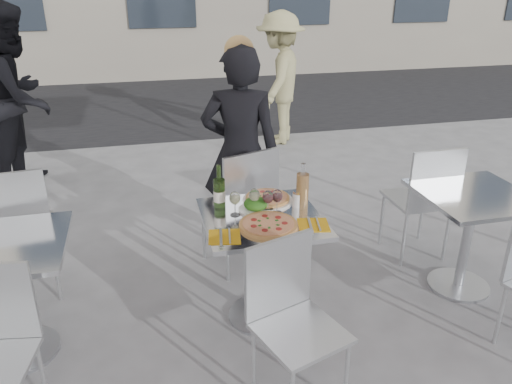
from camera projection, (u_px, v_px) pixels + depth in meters
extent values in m
plane|color=slate|center=(261.00, 316.00, 3.36)|extent=(80.00, 80.00, 0.00)
cube|color=black|center=(175.00, 100.00, 9.16)|extent=(24.00, 5.00, 0.00)
cylinder|color=#B7BABF|center=(261.00, 314.00, 3.36)|extent=(0.44, 0.44, 0.02)
cylinder|color=#B7BABF|center=(261.00, 269.00, 3.22)|extent=(0.07, 0.07, 0.72)
cube|color=silver|center=(262.00, 219.00, 3.07)|extent=(0.72, 0.72, 0.03)
cylinder|color=#B7BABF|center=(23.00, 350.00, 3.04)|extent=(0.44, 0.44, 0.02)
cylinder|color=#B7BABF|center=(11.00, 302.00, 2.89)|extent=(0.07, 0.07, 0.72)
cylinder|color=#B7BABF|center=(458.00, 285.00, 3.68)|extent=(0.44, 0.44, 0.02)
cylinder|color=#B7BABF|center=(466.00, 242.00, 3.54)|extent=(0.07, 0.07, 0.72)
cube|color=silver|center=(475.00, 195.00, 3.39)|extent=(0.72, 0.72, 0.03)
cylinder|color=silver|center=(245.00, 220.00, 4.15)|extent=(0.03, 0.03, 0.48)
cylinder|color=silver|center=(204.00, 232.00, 3.96)|extent=(0.03, 0.03, 0.48)
cylinder|color=silver|center=(271.00, 239.00, 3.85)|extent=(0.03, 0.03, 0.48)
cylinder|color=silver|center=(227.00, 253.00, 3.66)|extent=(0.03, 0.03, 0.48)
cube|color=silver|center=(236.00, 206.00, 3.81)|extent=(0.57, 0.57, 0.03)
cube|color=silver|center=(252.00, 185.00, 3.53)|extent=(0.43, 0.17, 0.48)
cylinder|color=silver|center=(346.00, 375.00, 2.57)|extent=(0.02, 0.02, 0.43)
cylinder|color=silver|center=(254.00, 360.00, 2.67)|extent=(0.02, 0.02, 0.43)
cylinder|color=silver|center=(305.00, 337.00, 2.84)|extent=(0.02, 0.02, 0.43)
cube|color=silver|center=(301.00, 333.00, 2.53)|extent=(0.51, 0.51, 0.02)
cube|color=silver|center=(279.00, 276.00, 2.59)|extent=(0.39, 0.15, 0.43)
cylinder|color=silver|center=(55.00, 244.00, 3.77)|extent=(0.03, 0.03, 0.49)
cylinder|color=silver|center=(56.00, 270.00, 3.44)|extent=(0.03, 0.03, 0.49)
cube|color=silver|center=(19.00, 230.00, 3.44)|extent=(0.51, 0.51, 0.03)
cube|color=silver|center=(10.00, 209.00, 3.15)|extent=(0.45, 0.09, 0.49)
cylinder|color=silver|center=(43.00, 376.00, 2.57)|extent=(0.02, 0.02, 0.43)
cylinder|color=silver|center=(421.00, 214.00, 4.27)|extent=(0.02, 0.02, 0.47)
cylinder|color=silver|center=(382.00, 219.00, 4.19)|extent=(0.02, 0.02, 0.47)
cylinder|color=silver|center=(446.00, 234.00, 3.94)|extent=(0.02, 0.02, 0.47)
cylinder|color=silver|center=(404.00, 240.00, 3.86)|extent=(0.02, 0.02, 0.47)
cube|color=silver|center=(417.00, 199.00, 3.97)|extent=(0.44, 0.44, 0.03)
cube|color=silver|center=(437.00, 180.00, 3.67)|extent=(0.43, 0.03, 0.47)
cylinder|color=silver|center=(500.00, 315.00, 3.03)|extent=(0.02, 0.02, 0.42)
imported|color=black|center=(240.00, 153.00, 3.89)|extent=(0.70, 0.55, 1.67)
imported|color=black|center=(18.00, 98.00, 5.15)|extent=(0.88, 1.04, 1.90)
imported|color=tan|center=(280.00, 79.00, 6.57)|extent=(1.10, 1.28, 1.72)
cylinder|color=#DCA256|center=(268.00, 225.00, 2.94)|extent=(0.35, 0.35, 0.02)
cylinder|color=beige|center=(268.00, 223.00, 2.94)|extent=(0.31, 0.31, 0.00)
cylinder|color=white|center=(267.00, 200.00, 3.27)|extent=(0.33, 0.33, 0.01)
cylinder|color=#DCA256|center=(268.00, 198.00, 3.27)|extent=(0.29, 0.29, 0.02)
cylinder|color=beige|center=(268.00, 196.00, 3.27)|extent=(0.26, 0.26, 0.00)
cylinder|color=white|center=(256.00, 209.00, 3.14)|extent=(0.22, 0.22, 0.01)
ellipsoid|color=#195B16|center=(256.00, 204.00, 3.13)|extent=(0.15, 0.15, 0.08)
sphere|color=#B21914|center=(261.00, 200.00, 3.15)|extent=(0.03, 0.03, 0.03)
cylinder|color=#375720|center=(219.00, 194.00, 3.13)|extent=(0.07, 0.07, 0.20)
cone|color=#375720|center=(219.00, 180.00, 3.09)|extent=(0.07, 0.07, 0.03)
cylinder|color=#375720|center=(219.00, 173.00, 3.07)|extent=(0.03, 0.03, 0.10)
cylinder|color=silver|center=(219.00, 196.00, 3.13)|extent=(0.08, 0.08, 0.07)
cylinder|color=tan|center=(302.00, 190.00, 3.16)|extent=(0.08, 0.08, 0.22)
cylinder|color=white|center=(303.00, 170.00, 3.10)|extent=(0.03, 0.03, 0.08)
cylinder|color=white|center=(297.00, 200.00, 3.18)|extent=(0.06, 0.06, 0.09)
cylinder|color=silver|center=(298.00, 192.00, 3.16)|extent=(0.06, 0.06, 0.02)
cylinder|color=white|center=(235.00, 215.00, 3.08)|extent=(0.06, 0.06, 0.00)
cylinder|color=white|center=(235.00, 208.00, 3.07)|extent=(0.01, 0.01, 0.09)
ellipsoid|color=white|center=(235.00, 198.00, 3.04)|extent=(0.07, 0.07, 0.08)
ellipsoid|color=#EFF0A9|center=(235.00, 199.00, 3.04)|extent=(0.05, 0.05, 0.05)
cylinder|color=white|center=(254.00, 211.00, 3.12)|extent=(0.06, 0.06, 0.00)
cylinder|color=white|center=(254.00, 205.00, 3.11)|extent=(0.01, 0.01, 0.09)
ellipsoid|color=white|center=(254.00, 195.00, 3.08)|extent=(0.07, 0.07, 0.08)
ellipsoid|color=#EFF0A9|center=(254.00, 196.00, 3.08)|extent=(0.05, 0.05, 0.05)
cylinder|color=white|center=(268.00, 214.00, 3.10)|extent=(0.06, 0.06, 0.00)
cylinder|color=white|center=(268.00, 207.00, 3.08)|extent=(0.01, 0.01, 0.09)
ellipsoid|color=white|center=(268.00, 197.00, 3.05)|extent=(0.07, 0.07, 0.08)
ellipsoid|color=#40090C|center=(268.00, 198.00, 3.06)|extent=(0.05, 0.05, 0.05)
cylinder|color=white|center=(277.00, 212.00, 3.11)|extent=(0.06, 0.06, 0.00)
cylinder|color=white|center=(277.00, 206.00, 3.10)|extent=(0.01, 0.01, 0.09)
ellipsoid|color=white|center=(277.00, 196.00, 3.07)|extent=(0.07, 0.07, 0.08)
ellipsoid|color=#40090C|center=(277.00, 197.00, 3.07)|extent=(0.05, 0.05, 0.05)
cube|color=gold|center=(224.00, 237.00, 2.82)|extent=(0.21, 0.21, 0.00)
cube|color=#B7BABF|center=(221.00, 236.00, 2.82)|extent=(0.05, 0.20, 0.00)
cube|color=#B7BABF|center=(230.00, 235.00, 2.83)|extent=(0.04, 0.18, 0.00)
cube|color=gold|center=(313.00, 225.00, 2.96)|extent=(0.21, 0.21, 0.00)
cube|color=#B7BABF|center=(310.00, 225.00, 2.95)|extent=(0.05, 0.20, 0.00)
cube|color=#B7BABF|center=(318.00, 224.00, 2.96)|extent=(0.05, 0.18, 0.00)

